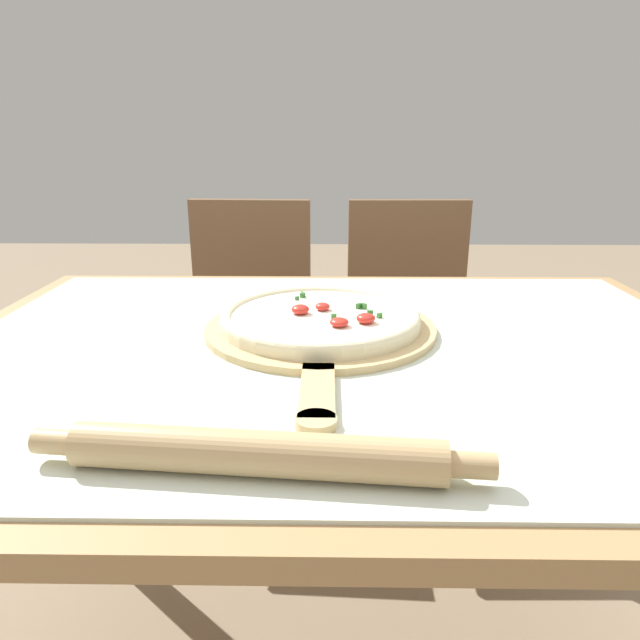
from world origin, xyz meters
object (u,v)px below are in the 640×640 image
Objects in this scene: pizza_peel at (320,331)px; rolling_pin at (257,453)px; pizza at (320,317)px; chair_left at (248,323)px; chair_right at (409,324)px.

rolling_pin is at bearing -97.78° from pizza_peel.
chair_left reaches higher than pizza.
rolling_pin is 0.52× the size of chair_right.
chair_left reaches higher than pizza_peel.
rolling_pin is at bearing -97.53° from pizza.
pizza_peel is 0.42m from rolling_pin.
rolling_pin is (-0.06, -0.43, -0.00)m from pizza.
pizza is 0.38× the size of chair_left.
pizza is 0.43m from rolling_pin.
chair_right is (0.32, 1.21, -0.27)m from rolling_pin.
pizza_peel is at bearing -90.94° from pizza.
chair_right is at bearing 71.15° from pizza.
pizza_peel is 1.64× the size of pizza.
rolling_pin is at bearing -105.89° from chair_right.
chair_left reaches higher than rolling_pin.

